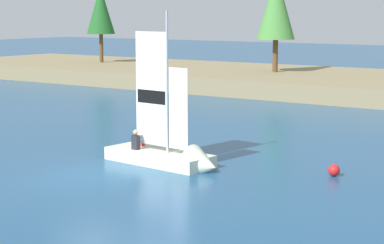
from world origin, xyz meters
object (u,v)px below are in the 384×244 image
shoreline_tree_left (101,10)px  channel_buoy (334,170)px  sailboat (174,156)px  shoreline_tree_midleft (276,6)px

shoreline_tree_left → channel_buoy: size_ratio=16.45×
sailboat → channel_buoy: size_ratio=14.76×
sailboat → channel_buoy: (5.35, 1.88, -0.18)m
shoreline_tree_left → shoreline_tree_midleft: 17.47m
shoreline_tree_left → sailboat: 38.65m
shoreline_tree_left → channel_buoy: bearing=-37.1°
shoreline_tree_left → shoreline_tree_midleft: bearing=-0.9°
channel_buoy → sailboat: bearing=-160.6°
shoreline_tree_left → shoreline_tree_midleft: (17.47, -0.28, 0.24)m
shoreline_tree_left → sailboat: (27.47, -26.66, -5.32)m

